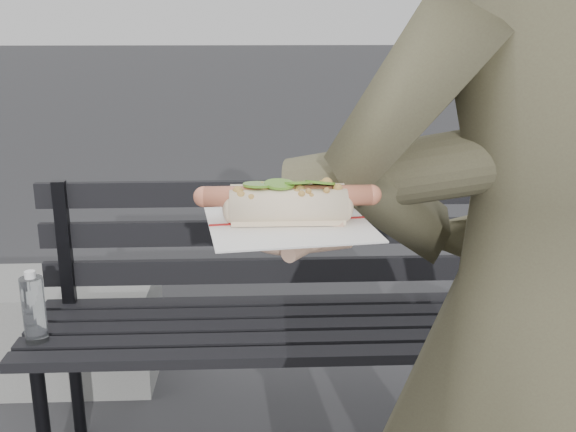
# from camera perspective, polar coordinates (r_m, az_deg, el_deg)

# --- Properties ---
(park_bench) EXTENTS (1.50, 0.44, 0.88)m
(park_bench) POSITION_cam_1_polar(r_m,az_deg,el_deg) (2.08, -1.31, -7.20)
(park_bench) COLOR black
(park_bench) RESTS_ON ground
(concrete_block) EXTENTS (1.20, 0.40, 0.40)m
(concrete_block) POSITION_cam_1_polar(r_m,az_deg,el_deg) (2.87, -23.19, -8.87)
(concrete_block) COLOR slate
(concrete_block) RESTS_ON ground
(person) EXTENTS (0.69, 0.49, 1.78)m
(person) POSITION_cam_1_polar(r_m,az_deg,el_deg) (1.07, 20.48, -10.30)
(person) COLOR #4A4531
(person) RESTS_ON ground
(held_hotdog) EXTENTS (0.62, 0.31, 0.20)m
(held_hotdog) POSITION_cam_1_polar(r_m,az_deg,el_deg) (0.89, 11.75, 3.38)
(held_hotdog) COLOR #4A4531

